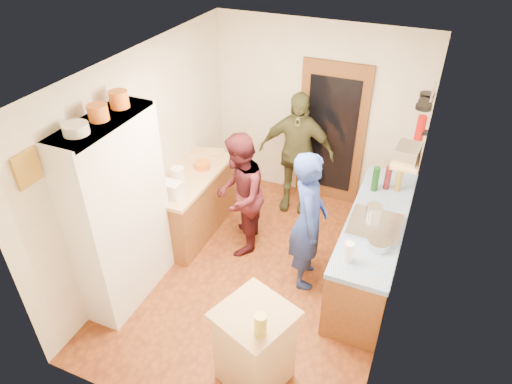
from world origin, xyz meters
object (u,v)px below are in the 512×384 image
Objects in this scene: island_base at (255,348)px; person_left at (242,194)px; hutch_body at (120,215)px; right_counter_base at (372,249)px; person_back at (297,153)px; person_hob at (311,223)px.

person_left is at bearing 117.64° from island_base.
hutch_body is 1.00× the size of right_counter_base.
hutch_body is 2.90m from right_counter_base.
person_back is at bearing 62.95° from hutch_body.
person_back reaches higher than person_left.
person_hob is at bearing 27.43° from hutch_body.
person_hob is 1.02m from person_left.
right_counter_base is 1.23× the size of person_back.
right_counter_base is at bearing 27.47° from hutch_body.
island_base is at bearing -111.88° from right_counter_base.
right_counter_base is at bearing -80.24° from person_hob.
hutch_body is at bearing -152.53° from right_counter_base.
person_hob reaches higher than person_left.
right_counter_base is 1.27× the size of person_hob.
hutch_body is at bearing -125.74° from person_back.
island_base is 1.53m from person_hob.
person_hob is at bearing -73.90° from person_back.
person_left is (-0.92, 1.75, 0.39)m from island_base.
person_hob is at bearing -152.40° from right_counter_base.
person_hob is (1.83, 0.95, -0.23)m from hutch_body.
person_hob is 1.06× the size of person_left.
right_counter_base is at bearing -47.02° from person_back.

